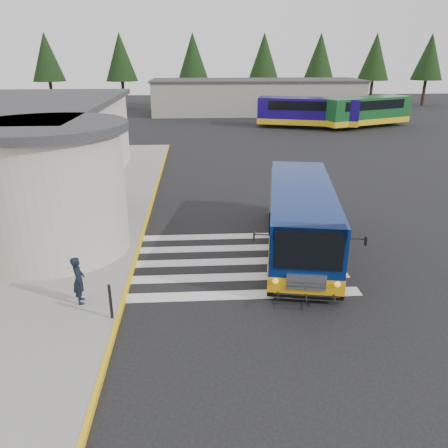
{
  "coord_description": "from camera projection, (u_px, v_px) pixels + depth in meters",
  "views": [
    {
      "loc": [
        -1.66,
        -15.3,
        7.19
      ],
      "look_at": [
        -0.75,
        -0.5,
        1.39
      ],
      "focal_mm": 35.0,
      "sensor_mm": 36.0,
      "label": 1
    }
  ],
  "objects": [
    {
      "name": "station_building",
      "position": [
        14.0,
        153.0,
        21.8
      ],
      "size": [
        12.7,
        18.7,
        4.8
      ],
      "color": "beige",
      "rests_on": "ground"
    },
    {
      "name": "crosswalk",
      "position": [
        231.0,
        262.0,
        16.16
      ],
      "size": [
        8.0,
        5.35,
        0.01
      ],
      "color": "silver",
      "rests_on": "ground"
    },
    {
      "name": "pedestrian_a",
      "position": [
        79.0,
        280.0,
        13.0
      ],
      "size": [
        0.46,
        0.61,
        1.5
      ],
      "primitive_type": "imported",
      "rotation": [
        0.0,
        0.0,
        1.78
      ],
      "color": "black",
      "rests_on": "sidewalk"
    },
    {
      "name": "curb_strip",
      "position": [
        148.0,
        217.0,
        20.39
      ],
      "size": [
        0.12,
        34.0,
        0.16
      ],
      "primitive_type": "cube",
      "color": "yellow",
      "rests_on": "ground"
    },
    {
      "name": "sidewalk",
      "position": [
        40.0,
        219.0,
        20.11
      ],
      "size": [
        10.0,
        34.0,
        0.15
      ],
      "primitive_type": "cube",
      "color": "gray",
      "rests_on": "ground"
    },
    {
      "name": "far_bus_b",
      "position": [
        365.0,
        110.0,
        45.23
      ],
      "size": [
        10.48,
        6.69,
        2.63
      ],
      "rotation": [
        0.0,
        0.0,
        1.98
      ],
      "color": "#134A20",
      "rests_on": "ground"
    },
    {
      "name": "far_bus_a",
      "position": [
        308.0,
        111.0,
        44.81
      ],
      "size": [
        10.48,
        5.65,
        2.6
      ],
      "rotation": [
        0.0,
        0.0,
        1.27
      ],
      "color": "#170862",
      "rests_on": "ground"
    },
    {
      "name": "bollard",
      "position": [
        111.0,
        302.0,
        12.28
      ],
      "size": [
        0.09,
        0.09,
        1.06
      ],
      "primitive_type": "cylinder",
      "color": "black",
      "rests_on": "sidewalk"
    },
    {
      "name": "tree_line",
      "position": [
        252.0,
        57.0,
        61.3
      ],
      "size": [
        58.4,
        4.4,
        10.0
      ],
      "color": "black",
      "rests_on": "ground"
    },
    {
      "name": "depot_building",
      "position": [
        256.0,
        96.0,
        55.55
      ],
      "size": [
        26.4,
        8.4,
        4.2
      ],
      "color": "gray",
      "rests_on": "ground"
    },
    {
      "name": "transit_bus",
      "position": [
        300.0,
        220.0,
        16.77
      ],
      "size": [
        4.19,
        9.22,
        2.53
      ],
      "rotation": [
        0.0,
        0.0,
        -0.17
      ],
      "color": "navy",
      "rests_on": "ground"
    },
    {
      "name": "pedestrian_b",
      "position": [
        93.0,
        237.0,
        15.52
      ],
      "size": [
        1.12,
        1.17,
        1.9
      ],
      "primitive_type": "imported",
      "rotation": [
        0.0,
        0.0,
        -0.95
      ],
      "color": "black",
      "rests_on": "sidewalk"
    },
    {
      "name": "ground",
      "position": [
        242.0,
        252.0,
        16.93
      ],
      "size": [
        140.0,
        140.0,
        0.0
      ],
      "primitive_type": "plane",
      "color": "black",
      "rests_on": "ground"
    }
  ]
}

